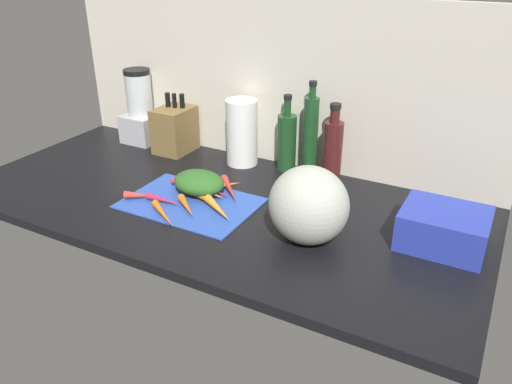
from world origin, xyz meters
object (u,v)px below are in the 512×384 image
at_px(bottle_0, 287,141).
at_px(blender_appliance, 141,111).
at_px(carrot_5, 224,185).
at_px(knife_block, 175,129).
at_px(bottle_2, 333,150).
at_px(paper_towel_roll, 242,132).
at_px(bottle_1, 310,136).
at_px(carrot_9, 187,206).
at_px(carrot_11, 210,184).
at_px(carrot_10, 192,183).
at_px(carrot_3, 218,209).
at_px(carrot_6, 205,192).
at_px(carrot_7, 163,214).
at_px(carrot_8, 214,192).
at_px(winter_squash, 309,205).
at_px(carrot_1, 206,199).
at_px(dish_rack, 444,228).
at_px(carrot_2, 230,189).
at_px(carrot_4, 163,200).
at_px(cutting_board, 190,202).

bearing_deg(bottle_0, blender_appliance, -178.19).
height_order(carrot_5, knife_block, knife_block).
height_order(blender_appliance, bottle_2, blender_appliance).
height_order(carrot_5, paper_towel_roll, paper_towel_roll).
bearing_deg(bottle_1, carrot_9, -117.04).
height_order(paper_towel_roll, bottle_2, bottle_2).
height_order(carrot_9, bottle_1, bottle_1).
bearing_deg(blender_appliance, carrot_5, -24.07).
height_order(carrot_11, bottle_2, bottle_2).
relative_size(carrot_10, paper_towel_roll, 0.59).
bearing_deg(carrot_9, carrot_3, 17.04).
height_order(carrot_6, carrot_7, carrot_6).
relative_size(carrot_3, bottle_1, 0.47).
relative_size(carrot_8, winter_squash, 0.47).
distance_m(carrot_1, bottle_1, 0.44).
bearing_deg(carrot_5, blender_appliance, 155.93).
bearing_deg(bottle_2, blender_appliance, 179.43).
height_order(carrot_1, dish_rack, dish_rack).
xyz_separation_m(carrot_11, bottle_2, (0.33, 0.26, 0.09)).
xyz_separation_m(carrot_10, carrot_11, (0.06, 0.01, 0.00)).
height_order(carrot_2, carrot_3, same).
bearing_deg(carrot_4, blender_appliance, 135.61).
distance_m(carrot_4, carrot_10, 0.14).
bearing_deg(dish_rack, blender_appliance, 168.80).
distance_m(carrot_11, paper_towel_roll, 0.28).
distance_m(carrot_7, bottle_2, 0.61).
bearing_deg(carrot_1, dish_rack, 9.19).
bearing_deg(bottle_2, dish_rack, -30.01).
bearing_deg(carrot_1, carrot_6, 126.28).
relative_size(paper_towel_roll, bottle_0, 0.88).
distance_m(paper_towel_roll, bottle_2, 0.35).
bearing_deg(carrot_7, bottle_0, 73.03).
relative_size(carrot_4, winter_squash, 0.56).
bearing_deg(cutting_board, dish_rack, 9.62).
height_order(blender_appliance, bottle_0, blender_appliance).
distance_m(carrot_9, dish_rack, 0.75).
height_order(carrot_7, blender_appliance, blender_appliance).
bearing_deg(bottle_2, carrot_3, -118.81).
height_order(carrot_8, knife_block, knife_block).
distance_m(paper_towel_roll, dish_rack, 0.81).
relative_size(carrot_10, bottle_2, 0.51).
relative_size(carrot_1, carrot_2, 0.90).
distance_m(carrot_9, carrot_11, 0.16).
relative_size(carrot_5, bottle_0, 0.43).
distance_m(carrot_4, paper_towel_roll, 0.43).
relative_size(carrot_4, bottle_0, 0.45).
bearing_deg(carrot_10, carrot_7, -77.14).
height_order(carrot_4, winter_squash, winter_squash).
xyz_separation_m(carrot_1, carrot_9, (-0.03, -0.07, -0.00)).
xyz_separation_m(carrot_5, blender_appliance, (-0.55, 0.24, 0.11)).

